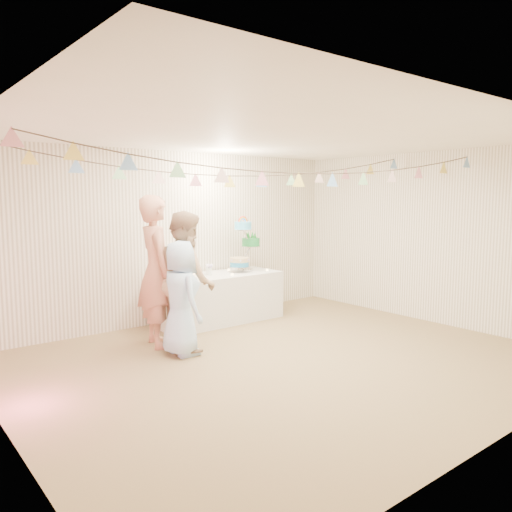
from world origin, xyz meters
TOP-DOWN VIEW (x-y plane):
  - floor at (0.00, 0.00)m, footprint 6.00×6.00m
  - ceiling at (0.00, 0.00)m, footprint 6.00×6.00m
  - back_wall at (0.00, 2.50)m, footprint 6.00×6.00m
  - front_wall at (0.00, -2.50)m, footprint 6.00×6.00m
  - right_wall at (3.00, 0.00)m, footprint 5.00×5.00m
  - table at (0.45, 2.03)m, footprint 1.96×0.78m
  - cake_stand at (1.00, 2.08)m, footprint 0.73×0.43m
  - cake_bottom at (0.85, 2.02)m, footprint 0.31×0.31m
  - cake_middle at (1.18, 2.17)m, footprint 0.27×0.27m
  - cake_top_tier at (0.94, 2.05)m, footprint 0.25×0.25m
  - platter at (-0.16, 1.98)m, footprint 0.34×0.34m
  - posy at (0.31, 2.08)m, footprint 0.15×0.15m
  - person_adult_a at (-0.88, 1.49)m, footprint 0.59×0.78m
  - person_adult_b at (-0.64, 1.15)m, footprint 0.88×1.01m
  - person_child at (-0.84, 0.96)m, footprint 0.48×0.70m
  - bunting_back at (0.00, 1.10)m, footprint 5.60×1.10m
  - bunting_front at (0.00, -0.20)m, footprint 5.60×0.90m
  - tealight_0 at (-0.35, 1.88)m, footprint 0.04×0.04m
  - tealight_1 at (0.10, 2.21)m, footprint 0.04×0.04m
  - tealight_2 at (0.55, 1.81)m, footprint 0.04×0.04m
  - tealight_3 at (0.80, 2.25)m, footprint 0.04×0.04m
  - tealight_4 at (1.27, 1.85)m, footprint 0.04×0.04m

SIDE VIEW (x-z plane):
  - floor at x=0.00m, z-range 0.00..0.00m
  - table at x=0.45m, z-range 0.00..0.74m
  - person_child at x=-0.84m, z-range 0.00..1.40m
  - tealight_0 at x=-0.35m, z-range 0.74..0.77m
  - tealight_1 at x=0.10m, z-range 0.74..0.77m
  - tealight_2 at x=0.55m, z-range 0.74..0.77m
  - tealight_3 at x=0.80m, z-range 0.74..0.77m
  - tealight_4 at x=1.27m, z-range 0.74..0.77m
  - platter at x=-0.16m, z-range 0.75..0.77m
  - cake_bottom at x=0.85m, z-range 0.76..0.91m
  - posy at x=0.31m, z-range 0.75..0.92m
  - person_adult_b at x=-0.64m, z-range 0.00..1.75m
  - person_adult_a at x=-0.88m, z-range 0.00..1.94m
  - cake_middle at x=1.18m, z-range 1.00..1.22m
  - cake_stand at x=1.00m, z-range 0.75..1.57m
  - back_wall at x=0.00m, z-range 1.30..1.30m
  - front_wall at x=0.00m, z-range 1.30..1.30m
  - right_wall at x=3.00m, z-range 1.30..1.30m
  - cake_top_tier at x=0.94m, z-range 1.28..1.47m
  - bunting_front at x=0.00m, z-range 2.14..2.50m
  - bunting_back at x=0.00m, z-range 2.15..2.55m
  - ceiling at x=0.00m, z-range 2.60..2.60m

